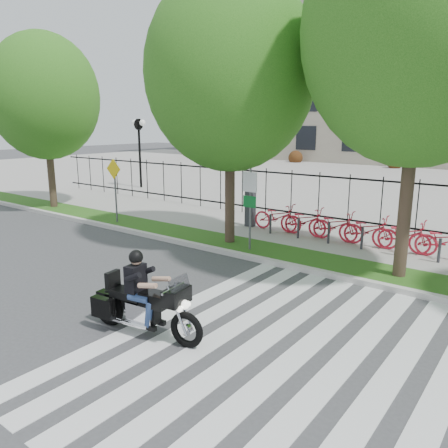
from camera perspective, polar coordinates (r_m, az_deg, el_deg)
The scene contains 15 objects.
ground at distance 11.17m, azimuth -15.05°, elevation -8.24°, with size 120.00×120.00×0.00m, color #3D3E40.
curb at distance 13.86m, azimuth -1.59°, elevation -3.28°, with size 60.00×0.20×0.15m, color beige.
grass_verge at distance 14.51m, azimuth 0.52°, elevation -2.53°, with size 60.00×1.50×0.15m, color #1E4F13.
sidewalk at distance 16.51m, azimuth 5.72°, elevation -0.67°, with size 60.00×3.50×0.15m, color #9E9A94.
plaza at distance 32.58m, azimuth 22.25°, elevation 5.16°, with size 80.00×34.00×0.10m, color #9E9A94.
crosswalk_stripes at distance 8.20m, azimuth 7.05°, elevation -15.95°, with size 5.70×8.00×0.01m, color silver, non-canonical shape.
iron_fence at distance 17.79m, azimuth 8.77°, elevation 3.77°, with size 30.00×0.06×2.00m, color black, non-canonical shape.
lamp_post_left at distance 27.36m, azimuth -11.04°, elevation 11.20°, with size 1.06×0.70×4.25m.
street_tree_0 at distance 21.73m, azimuth -22.41°, elevation 15.10°, with size 4.84×4.84×7.75m.
street_tree_1 at distance 14.02m, azimuth 0.81°, elevation 19.17°, with size 5.24×5.24×8.34m.
street_tree_2 at distance 11.74m, azimuth 24.47°, elevation 22.18°, with size 5.49×5.49×9.07m.
bike_share_station at distance 14.76m, azimuth 16.05°, elevation -0.43°, with size 7.84×0.88×1.50m.
sign_pole_regulatory at distance 13.22m, azimuth 3.41°, elevation 3.32°, with size 0.50×0.09×2.50m.
sign_pole_warning at distance 17.52m, azimuth -14.09°, elevation 5.34°, with size 0.78×0.09×2.49m.
motorcycle_rider at distance 8.51m, azimuth -10.42°, elevation -9.99°, with size 2.60×0.90×2.01m.
Camera 1 is at (8.37, -6.25, 3.96)m, focal length 35.00 mm.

